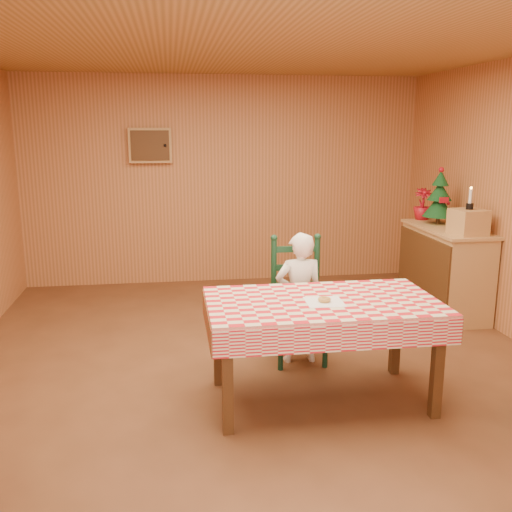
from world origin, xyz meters
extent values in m
plane|color=brown|center=(0.00, 0.00, 0.00)|extent=(6.00, 6.00, 0.00)
cube|color=#B87342|center=(0.00, 3.00, 1.30)|extent=(5.00, 0.10, 2.60)
cube|color=#AE7D40|center=(0.00, 0.00, 2.60)|extent=(5.00, 6.00, 0.10)
cube|color=tan|center=(-0.90, 2.94, 1.75)|extent=(0.52, 0.08, 0.42)
cube|color=#4D2D14|center=(-0.90, 2.90, 1.75)|extent=(0.46, 0.02, 0.36)
sphere|color=black|center=(-0.72, 2.88, 1.75)|extent=(0.04, 0.04, 0.04)
cube|color=#4D2D14|center=(0.38, -0.48, 0.72)|extent=(1.60, 0.90, 0.06)
cube|color=#4D2D14|center=(-0.34, -0.85, 0.34)|extent=(0.07, 0.07, 0.69)
cube|color=#4D2D14|center=(1.10, -0.85, 0.34)|extent=(0.07, 0.07, 0.69)
cube|color=#4D2D14|center=(-0.34, -0.11, 0.34)|extent=(0.07, 0.07, 0.69)
cube|color=#4D2D14|center=(1.10, -0.11, 0.34)|extent=(0.07, 0.07, 0.69)
cube|color=red|center=(0.38, -0.48, 0.76)|extent=(1.64, 0.94, 0.02)
cube|color=red|center=(0.38, -0.95, 0.66)|extent=(1.64, 0.02, 0.18)
cube|color=red|center=(0.38, -0.01, 0.66)|extent=(1.64, 0.02, 0.18)
cube|color=#2D5E2B|center=(-0.44, -0.48, 0.66)|extent=(0.02, 0.94, 0.18)
cube|color=#2D5E2B|center=(1.20, -0.48, 0.66)|extent=(0.02, 0.94, 0.18)
cube|color=#10311C|center=(0.38, 0.25, 0.43)|extent=(0.44, 0.40, 0.04)
cylinder|color=#10311C|center=(0.19, 0.08, 0.21)|extent=(0.04, 0.04, 0.41)
cylinder|color=#10311C|center=(0.57, 0.08, 0.21)|extent=(0.04, 0.04, 0.41)
cylinder|color=#10311C|center=(0.19, 0.42, 0.21)|extent=(0.04, 0.04, 0.41)
cylinder|color=#10311C|center=(0.57, 0.42, 0.21)|extent=(0.04, 0.04, 0.41)
cylinder|color=#10311C|center=(0.19, 0.42, 0.75)|extent=(0.05, 0.05, 0.60)
sphere|color=#10311C|center=(0.19, 0.42, 1.05)|extent=(0.06, 0.06, 0.06)
cylinder|color=#10311C|center=(0.57, 0.42, 0.75)|extent=(0.05, 0.05, 0.60)
sphere|color=#10311C|center=(0.57, 0.42, 1.05)|extent=(0.06, 0.06, 0.06)
cube|color=#10311C|center=(0.38, 0.42, 0.63)|extent=(0.38, 0.03, 0.05)
cube|color=#10311C|center=(0.38, 0.42, 0.79)|extent=(0.38, 0.03, 0.05)
cube|color=#10311C|center=(0.38, 0.42, 0.95)|extent=(0.38, 0.03, 0.05)
imported|color=white|center=(0.38, 0.25, 0.56)|extent=(0.41, 0.27, 1.12)
cube|color=white|center=(0.38, -0.53, 0.77)|extent=(0.27, 0.27, 0.00)
torus|color=#C49446|center=(0.38, -0.53, 0.79)|extent=(0.11, 0.11, 0.03)
cube|color=tan|center=(2.23, 1.34, 0.45)|extent=(0.50, 1.20, 0.90)
cube|color=tan|center=(2.23, 1.34, 0.92)|extent=(0.54, 1.24, 0.03)
cube|color=#4D2D14|center=(1.97, 1.34, 0.45)|extent=(0.02, 1.20, 0.80)
cube|color=tan|center=(2.23, 0.94, 1.06)|extent=(0.34, 0.34, 0.25)
cylinder|color=#4D2D14|center=(2.23, 1.59, 0.97)|extent=(0.04, 0.04, 0.08)
cone|color=#0C3516|center=(2.23, 1.59, 1.13)|extent=(0.34, 0.34, 0.24)
cone|color=#0C3516|center=(2.23, 1.59, 1.29)|extent=(0.26, 0.26, 0.20)
cone|color=#0C3516|center=(2.23, 1.59, 1.43)|extent=(0.18, 0.18, 0.16)
sphere|color=maroon|center=(2.23, 1.59, 1.52)|extent=(0.06, 0.06, 0.06)
cube|color=maroon|center=(2.21, 1.44, 1.21)|extent=(0.10, 0.02, 0.06)
sphere|color=maroon|center=(2.31, 1.53, 1.16)|extent=(0.04, 0.04, 0.04)
sphere|color=maroon|center=(2.16, 1.64, 1.23)|extent=(0.04, 0.04, 0.04)
sphere|color=maroon|center=(2.27, 1.68, 1.33)|extent=(0.04, 0.04, 0.04)
imported|color=maroon|center=(2.18, 1.89, 1.11)|extent=(0.23, 0.23, 0.36)
cylinder|color=black|center=(2.23, 0.94, 1.21)|extent=(0.07, 0.07, 0.06)
cylinder|color=white|center=(2.23, 0.94, 1.31)|extent=(0.03, 0.03, 0.14)
sphere|color=orange|center=(2.23, 0.94, 1.39)|extent=(0.02, 0.02, 0.02)
camera|label=1|loc=(-0.66, -4.25, 1.97)|focal=40.00mm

